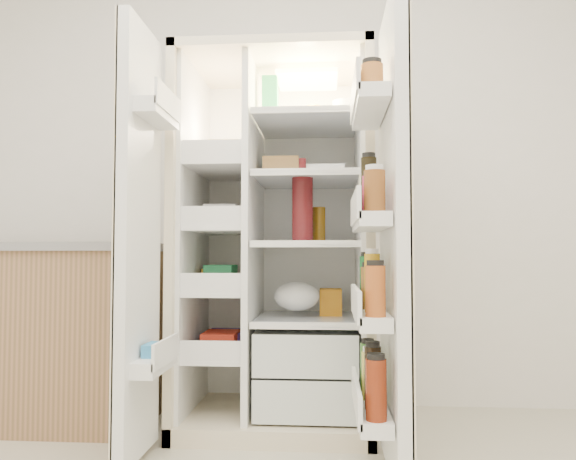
{
  "coord_description": "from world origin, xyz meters",
  "views": [
    {
      "loc": [
        0.23,
        -1.08,
        0.83
      ],
      "look_at": [
        0.05,
        1.25,
        0.94
      ],
      "focal_mm": 34.0,
      "sensor_mm": 36.0,
      "label": 1
    }
  ],
  "objects": [
    {
      "name": "fridge_door",
      "position": [
        0.45,
        0.96,
        0.87
      ],
      "size": [
        0.17,
        0.58,
        1.72
      ],
      "color": "white",
      "rests_on": "floor"
    },
    {
      "name": "freezer_door",
      "position": [
        -0.53,
        1.05,
        0.89
      ],
      "size": [
        0.15,
        0.4,
        1.72
      ],
      "color": "white",
      "rests_on": "floor"
    },
    {
      "name": "kitchen_counter",
      "position": [
        -1.24,
        1.6,
        0.45
      ],
      "size": [
        1.23,
        0.65,
        0.89
      ],
      "color": "#A27251",
      "rests_on": "floor"
    },
    {
      "name": "wall_back",
      "position": [
        0.0,
        2.0,
        1.35
      ],
      "size": [
        4.0,
        0.02,
        2.7
      ],
      "primitive_type": "cube",
      "color": "white",
      "rests_on": "floor"
    },
    {
      "name": "refrigerator",
      "position": [
        -0.02,
        1.65,
        0.74
      ],
      "size": [
        0.92,
        0.7,
        1.8
      ],
      "color": "beige",
      "rests_on": "floor"
    }
  ]
}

